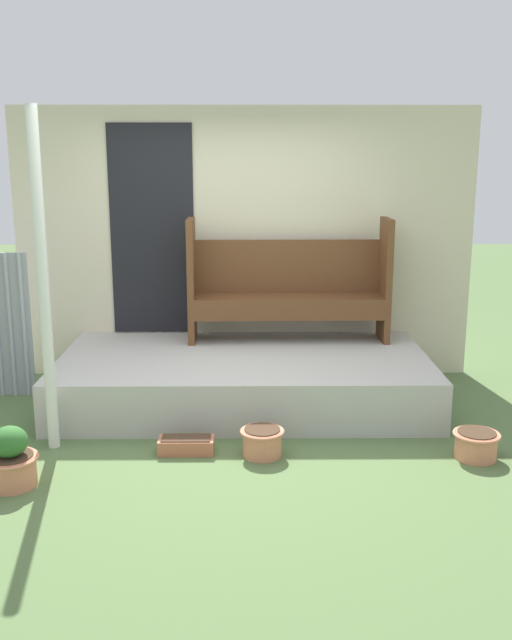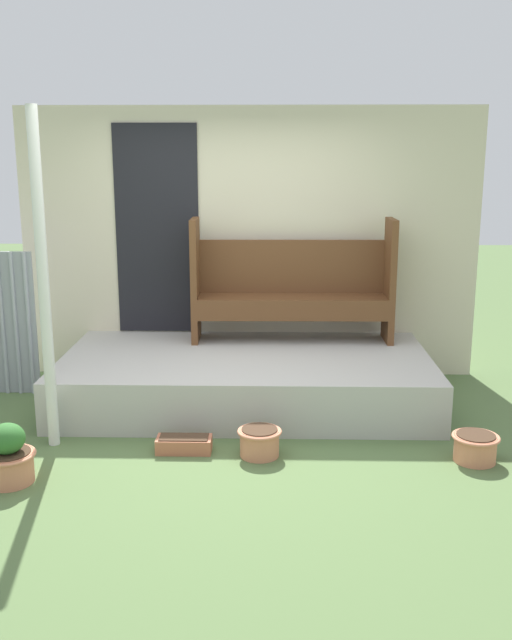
% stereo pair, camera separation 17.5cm
% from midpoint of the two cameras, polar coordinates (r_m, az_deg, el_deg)
% --- Properties ---
extents(ground_plane, '(24.00, 24.00, 0.00)m').
position_cam_midpoint_polar(ground_plane, '(5.62, -3.59, -9.48)').
color(ground_plane, '#516B3D').
extents(porch_slab, '(3.22, 1.69, 0.43)m').
position_cam_midpoint_polar(porch_slab, '(6.33, -1.75, -4.73)').
color(porch_slab, '#B2AFA8').
rests_on(porch_slab, ground_plane).
extents(house_wall, '(4.42, 0.08, 2.60)m').
position_cam_midpoint_polar(house_wall, '(6.95, -1.98, 6.12)').
color(house_wall, beige).
rests_on(house_wall, ground_plane).
extents(support_post, '(0.08, 0.08, 2.50)m').
position_cam_midpoint_polar(support_post, '(5.36, -17.55, 2.73)').
color(support_post, silver).
rests_on(support_post, ground_plane).
extents(bench, '(1.88, 0.43, 1.15)m').
position_cam_midpoint_polar(bench, '(6.70, 1.85, 3.03)').
color(bench, brown).
rests_on(bench, porch_slab).
extents(flower_pot_left, '(0.37, 0.37, 0.42)m').
position_cam_midpoint_polar(flower_pot_left, '(5.10, -19.98, -10.52)').
color(flower_pot_left, tan).
rests_on(flower_pot_left, ground_plane).
extents(flower_pot_middle, '(0.33, 0.33, 0.21)m').
position_cam_midpoint_polar(flower_pot_middle, '(5.28, -0.46, -9.65)').
color(flower_pot_middle, tan).
rests_on(flower_pot_middle, ground_plane).
extents(flower_pot_right, '(0.34, 0.34, 0.20)m').
position_cam_midpoint_polar(flower_pot_right, '(5.45, 16.31, -9.47)').
color(flower_pot_right, tan).
rests_on(flower_pot_right, ground_plane).
extents(planter_box_rect, '(0.41, 0.18, 0.12)m').
position_cam_midpoint_polar(planter_box_rect, '(5.39, -6.55, -9.92)').
color(planter_box_rect, '#B76647').
rests_on(planter_box_rect, ground_plane).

